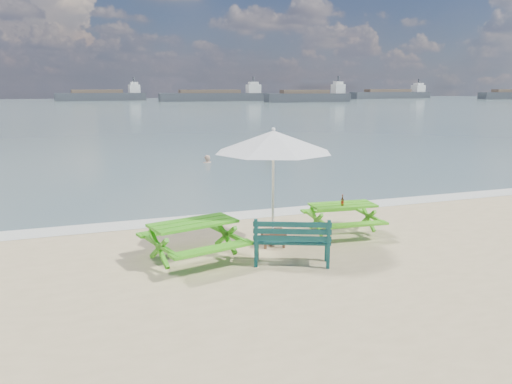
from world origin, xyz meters
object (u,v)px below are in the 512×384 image
object	(u,v)px
side_table	(273,238)
picnic_table_right	(342,219)
beer_bottle	(342,202)
patio_umbrella	(273,142)
park_bench	(292,250)
picnic_table_left	(194,242)
swimmer	(207,171)

from	to	relation	value
side_table	picnic_table_right	bearing A→B (deg)	9.01
picnic_table_right	beer_bottle	bearing A→B (deg)	-123.86
side_table	patio_umbrella	world-z (taller)	patio_umbrella
picnic_table_right	patio_umbrella	distance (m)	2.82
park_bench	patio_umbrella	size ratio (longest dim) A/B	0.53
picnic_table_left	swimmer	size ratio (longest dim) A/B	1.47
park_bench	side_table	xyz separation A→B (m)	(0.07, 1.25, -0.11)
picnic_table_left	park_bench	bearing A→B (deg)	-24.37
picnic_table_right	patio_umbrella	size ratio (longest dim) A/B	0.61
park_bench	patio_umbrella	world-z (taller)	patio_umbrella
side_table	patio_umbrella	bearing A→B (deg)	0.00
beer_bottle	swimmer	xyz separation A→B (m)	(-0.18, 12.84, -1.26)
picnic_table_right	park_bench	xyz separation A→B (m)	(-2.02, -1.56, -0.07)
patio_umbrella	park_bench	bearing A→B (deg)	-93.31
side_table	park_bench	bearing A→B (deg)	-93.31
patio_umbrella	swimmer	distance (m)	13.40
picnic_table_left	patio_umbrella	bearing A→B (deg)	12.38
picnic_table_left	swimmer	distance (m)	13.91
park_bench	swimmer	distance (m)	14.38
picnic_table_right	swimmer	distance (m)	12.72
park_bench	patio_umbrella	xyz separation A→B (m)	(0.07, 1.25, 2.08)
beer_bottle	picnic_table_right	bearing A→B (deg)	56.14
patio_umbrella	picnic_table_left	bearing A→B (deg)	-167.62
park_bench	patio_umbrella	bearing A→B (deg)	86.69
swimmer	patio_umbrella	bearing A→B (deg)	-97.30
park_bench	picnic_table_right	bearing A→B (deg)	37.70
picnic_table_right	side_table	world-z (taller)	picnic_table_right
side_table	beer_bottle	distance (m)	1.97
picnic_table_right	beer_bottle	world-z (taller)	beer_bottle
swimmer	park_bench	bearing A→B (deg)	-96.96
picnic_table_left	park_bench	world-z (taller)	park_bench
park_bench	beer_bottle	bearing A→B (deg)	36.33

